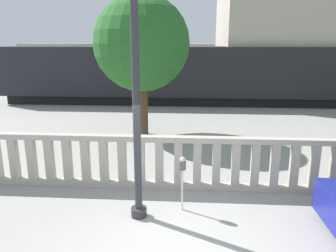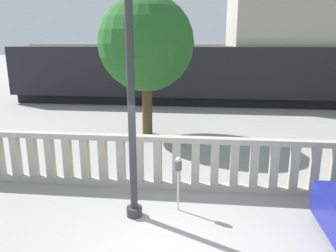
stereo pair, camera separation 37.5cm
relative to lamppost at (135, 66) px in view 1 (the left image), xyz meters
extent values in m
plane|color=gray|center=(0.80, -1.18, -3.27)|extent=(160.00, 160.00, 0.00)
cube|color=#ADA599|center=(0.80, 1.49, -3.20)|extent=(17.32, 0.24, 0.14)
cube|color=#ADA599|center=(0.80, 1.49, -1.94)|extent=(17.32, 0.24, 0.14)
cube|color=#ADA599|center=(-3.58, 1.49, -2.57)|extent=(0.20, 0.20, 1.12)
cube|color=#ADA599|center=(-3.09, 1.49, -2.57)|extent=(0.20, 0.20, 1.12)
cube|color=#ADA599|center=(-2.60, 1.49, -2.57)|extent=(0.20, 0.20, 1.12)
cube|color=#ADA599|center=(-2.12, 1.49, -2.57)|extent=(0.20, 0.20, 1.12)
cube|color=#ADA599|center=(-1.63, 1.49, -2.57)|extent=(0.20, 0.20, 1.12)
cube|color=#ADA599|center=(-1.14, 1.49, -2.57)|extent=(0.20, 0.20, 1.12)
cube|color=#ADA599|center=(-0.66, 1.49, -2.57)|extent=(0.20, 0.20, 1.12)
cube|color=#ADA599|center=(-0.17, 1.49, -2.57)|extent=(0.20, 0.20, 1.12)
cube|color=#ADA599|center=(0.32, 1.49, -2.57)|extent=(0.20, 0.20, 1.12)
cube|color=#ADA599|center=(0.80, 1.49, -2.57)|extent=(0.20, 0.20, 1.12)
cube|color=#ADA599|center=(1.29, 1.49, -2.57)|extent=(0.20, 0.20, 1.12)
cube|color=#ADA599|center=(1.78, 1.49, -2.57)|extent=(0.20, 0.20, 1.12)
cube|color=#ADA599|center=(2.26, 1.49, -2.57)|extent=(0.20, 0.20, 1.12)
cube|color=#ADA599|center=(2.75, 1.49, -2.57)|extent=(0.20, 0.20, 1.12)
cube|color=#ADA599|center=(3.24, 1.49, -2.57)|extent=(0.20, 0.20, 1.12)
cube|color=#ADA599|center=(3.72, 1.49, -2.57)|extent=(0.20, 0.20, 1.12)
cube|color=#ADA599|center=(4.21, 1.49, -2.57)|extent=(0.20, 0.20, 1.12)
cube|color=#ADA599|center=(4.69, 1.49, -2.57)|extent=(0.20, 0.20, 1.12)
cylinder|color=#2D2D33|center=(0.00, 0.00, -3.17)|extent=(0.35, 0.35, 0.20)
cylinder|color=#2D2D33|center=(0.00, 0.00, -0.42)|extent=(0.16, 0.16, 5.31)
cylinder|color=silver|center=(0.94, 0.35, -2.78)|extent=(0.04, 0.04, 0.98)
cylinder|color=#4C4C51|center=(0.94, 0.35, -2.19)|extent=(0.15, 0.15, 0.20)
sphere|color=#B2B7BC|center=(0.94, 0.35, -2.06)|extent=(0.13, 0.13, 0.13)
cube|color=black|center=(3.37, 13.68, -3.00)|extent=(26.75, 2.42, 0.55)
cube|color=black|center=(3.37, 13.68, -1.29)|extent=(27.30, 3.02, 2.86)
cube|color=black|center=(0.05, 23.93, -3.00)|extent=(28.29, 2.50, 0.55)
cube|color=gray|center=(0.05, 23.93, -1.26)|extent=(28.87, 3.12, 2.93)
cube|color=gray|center=(12.99, 23.93, 0.51)|extent=(3.00, 2.81, 0.60)
cube|color=#ADA393|center=(10.07, 17.48, 1.67)|extent=(13.87, 9.83, 9.88)
cylinder|color=#4C3823|center=(-0.83, 6.50, -2.15)|extent=(0.41, 0.41, 2.25)
sphere|color=#235B23|center=(-0.83, 6.50, 0.38)|extent=(3.72, 3.72, 3.72)
camera|label=1|loc=(1.09, -6.42, 0.47)|focal=35.00mm
camera|label=2|loc=(1.46, -6.38, 0.47)|focal=35.00mm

